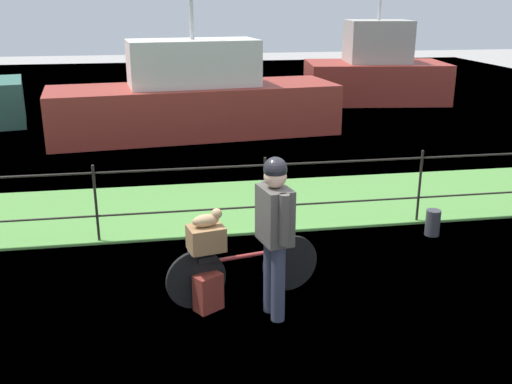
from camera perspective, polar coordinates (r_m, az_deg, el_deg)
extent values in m
plane|color=#9E9993|center=(6.18, 4.79, -11.83)|extent=(60.00, 60.00, 0.00)
cube|color=#569342|center=(9.21, -0.39, -1.22)|extent=(27.00, 2.40, 0.03)
plane|color=#60849E|center=(16.16, -4.54, 7.25)|extent=(30.00, 30.00, 0.00)
cylinder|color=#28231E|center=(7.93, -15.32, -1.18)|extent=(0.04, 0.04, 1.07)
cylinder|color=#28231E|center=(8.00, 0.88, -0.32)|extent=(0.04, 0.04, 1.07)
cylinder|color=#28231E|center=(8.68, 15.64, 0.48)|extent=(0.04, 0.04, 1.07)
cylinder|color=#28231E|center=(8.06, 0.87, -1.41)|extent=(18.00, 0.03, 0.03)
cylinder|color=#28231E|center=(7.88, 0.90, 2.63)|extent=(18.00, 0.03, 0.03)
cylinder|color=black|center=(6.52, 3.34, -6.93)|extent=(0.64, 0.18, 0.64)
cylinder|color=black|center=(6.18, -5.85, -8.49)|extent=(0.64, 0.18, 0.64)
cylinder|color=#9E2D2D|center=(6.25, -1.13, -6.26)|extent=(0.83, 0.22, 0.04)
cube|color=black|center=(6.11, -4.83, -6.47)|extent=(0.21, 0.13, 0.06)
cube|color=slate|center=(6.08, -4.85, -5.68)|extent=(0.39, 0.23, 0.02)
cube|color=olive|center=(6.02, -4.89, -4.50)|extent=(0.41, 0.35, 0.26)
ellipsoid|color=tan|center=(5.95, -4.94, -2.79)|extent=(0.30, 0.20, 0.13)
sphere|color=tan|center=(5.96, -3.85, -2.11)|extent=(0.11, 0.11, 0.11)
cylinder|color=#383D51|center=(6.05, 1.40, -8.07)|extent=(0.14, 0.14, 0.82)
cylinder|color=#383D51|center=(5.88, 2.17, -8.88)|extent=(0.14, 0.14, 0.82)
cube|color=#4C4742|center=(5.69, 1.85, -2.25)|extent=(0.34, 0.45, 0.56)
cylinder|color=#4C4742|center=(5.87, 0.99, -1.30)|extent=(0.10, 0.10, 0.50)
cylinder|color=#4C4742|center=(5.49, 2.76, -2.73)|extent=(0.10, 0.10, 0.50)
sphere|color=tan|center=(5.56, 1.89, 1.51)|extent=(0.22, 0.22, 0.22)
sphere|color=black|center=(5.54, 1.89, 2.27)|extent=(0.23, 0.23, 0.23)
cube|color=maroon|center=(6.18, -4.68, -9.71)|extent=(0.33, 0.30, 0.40)
cylinder|color=#38383D|center=(8.37, 16.84, -2.88)|extent=(0.20, 0.20, 0.36)
cube|color=#9E3328|center=(19.01, 11.52, 10.47)|extent=(4.48, 2.85, 1.22)
cube|color=#B7B2A8|center=(18.89, 11.76, 14.18)|extent=(2.05, 1.86, 1.25)
cube|color=#9E3328|center=(14.04, -6.01, 7.93)|extent=(6.87, 2.78, 1.16)
cube|color=silver|center=(13.88, -6.16, 12.42)|extent=(3.08, 1.75, 1.04)
cylinder|color=#B2B2B2|center=(13.81, -6.36, 17.88)|extent=(0.10, 0.10, 1.60)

